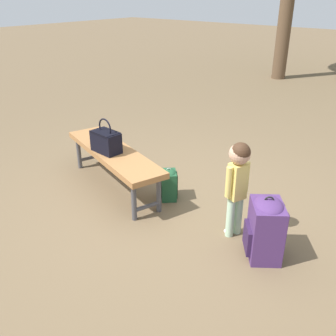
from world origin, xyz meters
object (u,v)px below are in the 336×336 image
object	(u,v)px
park_bench	(114,155)
handbag	(106,141)
backpack_small	(169,183)
backpack_large	(266,227)
child_standing	(238,176)

from	to	relation	value
park_bench	handbag	world-z (taller)	handbag
park_bench	handbag	xyz separation A→B (m)	(-0.02, -0.07, 0.18)
backpack_small	backpack_large	bearing A→B (deg)	-11.10
child_standing	backpack_large	world-z (taller)	child_standing
handbag	backpack_large	xyz separation A→B (m)	(1.85, 0.03, -0.30)
handbag	backpack_small	size ratio (longest dim) A/B	1.04
child_standing	backpack_small	size ratio (longest dim) A/B	2.53
handbag	backpack_large	distance (m)	1.87
backpack_large	handbag	bearing A→B (deg)	-179.15
backpack_small	park_bench	bearing A→B (deg)	-162.63
handbag	backpack_small	world-z (taller)	handbag
child_standing	handbag	bearing A→B (deg)	-175.00
park_bench	backpack_small	distance (m)	0.68
child_standing	backpack_large	bearing A→B (deg)	-16.86
child_standing	backpack_small	bearing A→B (deg)	171.26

